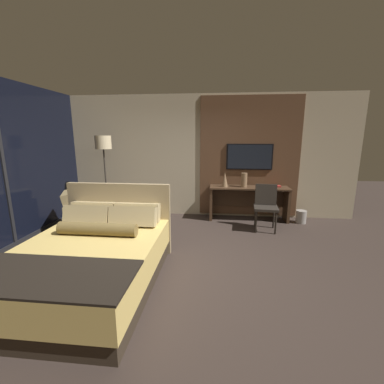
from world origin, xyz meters
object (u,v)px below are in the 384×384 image
desk (248,197)px  floor_lamp (104,150)px  desk_chair (266,203)px  vase_tall (225,179)px  tv (249,157)px  book (276,186)px  armchair_by_window (86,216)px  bed (91,259)px  waste_bin (301,217)px  vase_short (244,180)px

desk → floor_lamp: bearing=-172.2°
desk_chair → vase_tall: (-0.82, 0.57, 0.37)m
desk_chair → floor_lamp: floor_lamp is taller
tv → book: size_ratio=4.61×
desk → book: bearing=3.2°
armchair_by_window → vase_tall: 3.05m
bed → book: size_ratio=9.89×
floor_lamp → book: (3.73, 0.47, -0.81)m
tv → waste_bin: (1.14, -0.34, -1.27)m
tv → book: bearing=-15.0°
bed → waste_bin: 4.39m
floor_lamp → vase_short: (3.02, 0.39, -0.67)m
bed → waste_bin: (3.41, 2.76, -0.21)m
bed → tv: size_ratio=2.15×
floor_lamp → vase_short: 3.12m
vase_tall → book: 1.15m
vase_tall → vase_short: size_ratio=1.05×
desk_chair → waste_bin: desk_chair is taller
book → waste_bin: 0.86m
tv → vase_tall: bearing=-156.7°
bed → book: (2.86, 2.94, 0.43)m
floor_lamp → bed: bearing=-70.5°
bed → vase_short: bearing=53.2°
vase_tall → book: size_ratio=1.46×
book → waste_bin: bearing=-18.6°
desk_chair → book: 0.75m
armchair_by_window → book: armchair_by_window is taller
desk_chair → book: (0.31, 0.65, 0.22)m
vase_tall → vase_short: vase_tall is taller
book → bed: bearing=-134.2°
vase_tall → book: vase_tall is taller
vase_tall → vase_short: 0.42m
armchair_by_window → book: size_ratio=4.66×
waste_bin → floor_lamp: bearing=-176.3°
desk_chair → vase_short: (-0.40, 0.57, 0.36)m
desk_chair → waste_bin: size_ratio=3.28×
desk → armchair_by_window: (-3.35, -1.03, -0.23)m
bed → desk: (2.27, 2.91, 0.17)m
armchair_by_window → desk: bearing=-97.8°
desk → tv: (0.00, 0.19, 0.90)m
armchair_by_window → vase_short: (3.23, 0.99, 0.64)m
floor_lamp → vase_tall: 2.71m
desk_chair → book: bearing=69.5°
desk → desk_chair: (0.28, -0.62, 0.04)m
floor_lamp → vase_short: bearing=7.3°
tv → vase_short: size_ratio=3.32×
armchair_by_window → waste_bin: bearing=-103.9°
tv → book: (0.59, -0.16, -0.63)m
tv → vase_tall: 0.77m
bed → desk: bed is taller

